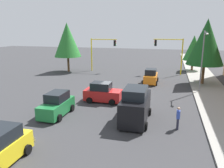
# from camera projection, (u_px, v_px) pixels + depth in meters

# --- Properties ---
(ground_plane) EXTENTS (120.00, 120.00, 0.00)m
(ground_plane) POSITION_uv_depth(u_px,v_px,m) (113.00, 96.00, 24.29)
(ground_plane) COLOR #353538
(sidewalk_kerb) EXTENTS (80.00, 4.00, 0.15)m
(sidewalk_kerb) POSITION_uv_depth(u_px,v_px,m) (210.00, 90.00, 26.38)
(sidewalk_kerb) COLOR gray
(sidewalk_kerb) RESTS_ON ground
(lane_arrow_near) EXTENTS (2.40, 1.10, 1.10)m
(lane_arrow_near) POSITION_uv_depth(u_px,v_px,m) (23.00, 144.00, 14.22)
(lane_arrow_near) COLOR silver
(lane_arrow_near) RESTS_ON ground
(traffic_signal_far_left) EXTENTS (0.36, 4.59, 5.69)m
(traffic_signal_far_left) POSITION_uv_depth(u_px,v_px,m) (170.00, 49.00, 35.05)
(traffic_signal_far_left) COLOR yellow
(traffic_signal_far_left) RESTS_ON ground
(traffic_signal_far_right) EXTENTS (0.36, 4.59, 5.56)m
(traffic_signal_far_right) POSITION_uv_depth(u_px,v_px,m) (102.00, 48.00, 37.88)
(traffic_signal_far_right) COLOR yellow
(traffic_signal_far_right) RESTS_ON ground
(street_lamp_curbside) EXTENTS (2.15, 0.28, 7.00)m
(street_lamp_curbside) POSITION_uv_depth(u_px,v_px,m) (203.00, 55.00, 24.36)
(street_lamp_curbside) COLOR slate
(street_lamp_curbside) RESTS_ON ground
(tree_opposite_side) EXTENTS (4.45, 4.45, 8.15)m
(tree_opposite_side) POSITION_uv_depth(u_px,v_px,m) (67.00, 40.00, 36.97)
(tree_opposite_side) COLOR brown
(tree_opposite_side) RESTS_ON ground
(tree_roadside_far) EXTENTS (3.36, 3.36, 6.10)m
(tree_roadside_far) POSITION_uv_depth(u_px,v_px,m) (194.00, 48.00, 37.88)
(tree_roadside_far) COLOR brown
(tree_roadside_far) RESTS_ON ground
(tree_roadside_mid) EXTENTS (4.58, 4.58, 8.40)m
(tree_roadside_mid) POSITION_uv_depth(u_px,v_px,m) (206.00, 42.00, 28.00)
(tree_roadside_mid) COLOR brown
(tree_roadside_mid) RESTS_ON ground
(delivery_van_black) EXTENTS (4.80, 2.22, 2.77)m
(delivery_van_black) POSITION_uv_depth(u_px,v_px,m) (136.00, 105.00, 17.57)
(delivery_van_black) COLOR black
(delivery_van_black) RESTS_ON ground
(car_orange) EXTENTS (3.67, 1.92, 1.98)m
(car_orange) POSITION_uv_depth(u_px,v_px,m) (151.00, 77.00, 29.90)
(car_orange) COLOR orange
(car_orange) RESTS_ON ground
(car_red) EXTENTS (1.98, 3.70, 1.98)m
(car_red) POSITION_uv_depth(u_px,v_px,m) (103.00, 93.00, 22.35)
(car_red) COLOR red
(car_red) RESTS_ON ground
(car_green) EXTENTS (3.87, 1.95, 1.98)m
(car_green) POSITION_uv_depth(u_px,v_px,m) (57.00, 105.00, 18.86)
(car_green) COLOR #1E7238
(car_green) RESTS_ON ground
(pedestrian_crossing) EXTENTS (0.40, 0.24, 1.70)m
(pedestrian_crossing) POSITION_uv_depth(u_px,v_px,m) (178.00, 118.00, 16.14)
(pedestrian_crossing) COLOR #262638
(pedestrian_crossing) RESTS_ON ground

